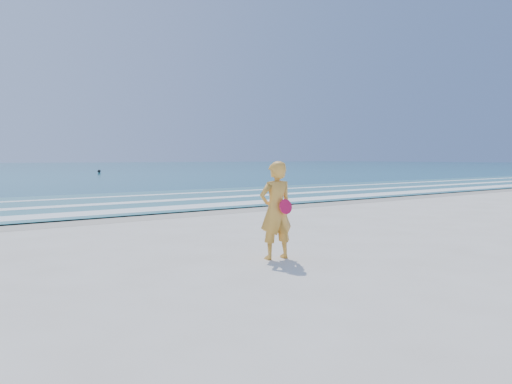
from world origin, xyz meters
TOP-DOWN VIEW (x-y plane):
  - ground at (0.00, 0.00)m, footprint 400.00×400.00m
  - wet_sand at (0.00, 9.00)m, footprint 400.00×2.40m
  - shallow at (0.00, 14.00)m, footprint 400.00×10.00m
  - foam_near at (0.00, 10.30)m, footprint 400.00×1.40m
  - foam_mid at (0.00, 13.20)m, footprint 400.00×0.90m
  - foam_far at (0.00, 16.50)m, footprint 400.00×0.60m
  - buoy at (13.46, 54.06)m, footprint 0.40×0.40m
  - woman at (-1.61, 1.25)m, footprint 0.70×0.51m

SIDE VIEW (x-z plane):
  - ground at x=0.00m, z-range 0.00..0.00m
  - wet_sand at x=0.00m, z-range 0.00..0.00m
  - shallow at x=0.00m, z-range 0.04..0.05m
  - foam_near at x=0.00m, z-range 0.05..0.06m
  - foam_mid at x=0.00m, z-range 0.05..0.06m
  - foam_far at x=0.00m, z-range 0.05..0.06m
  - buoy at x=13.46m, z-range 0.04..0.44m
  - woman at x=-1.61m, z-range 0.00..1.77m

